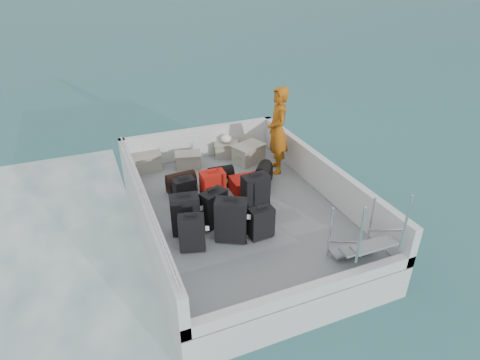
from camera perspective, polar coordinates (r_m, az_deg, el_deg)
The scene contains 23 objects.
ground at distance 7.83m, azimuth 0.00°, elevation -7.78°, with size 160.00×160.00×0.00m, color #185757.
ferry_hull at distance 7.65m, azimuth 0.00°, elevation -5.98°, with size 3.60×5.00×0.60m, color silver.
deck at distance 7.48m, azimuth 0.00°, elevation -4.03°, with size 3.30×4.70×0.02m, color slate.
deck_fittings at distance 7.15m, azimuth 3.55°, elevation -2.18°, with size 3.60×5.00×0.90m.
suitcase_0 at distance 6.34m, azimuth -6.86°, elevation -7.54°, with size 0.41×0.23×0.63m, color black.
suitcase_1 at distance 6.72m, azimuth -7.80°, elevation -4.90°, with size 0.47×0.27×0.71m, color black.
suitcase_2 at distance 7.46m, azimuth -7.86°, elevation -1.79°, with size 0.39×0.23×0.56m, color black.
suitcase_3 at distance 6.47m, azimuth -1.31°, elevation -5.81°, with size 0.50×0.29×0.75m, color black.
suitcase_4 at distance 6.87m, azimuth -3.74°, elevation -4.07°, with size 0.45×0.26×0.66m, color black.
suitcase_5 at distance 7.52m, azimuth -3.88°, elevation -1.00°, with size 0.45×0.27×0.63m, color #B4120D.
suitcase_6 at distance 6.59m, azimuth 3.02°, elevation -6.14°, with size 0.40×0.24×0.56m, color black.
suitcase_7 at distance 7.31m, azimuth 2.20°, elevation -1.70°, with size 0.48×0.28×0.67m, color black.
suitcase_8 at distance 7.96m, azimuth 1.33°, elevation -0.56°, with size 0.47×0.72×0.28m, color #B4120D.
duffel_0 at distance 7.99m, azimuth -8.35°, elevation -0.61°, with size 0.56×0.30×0.32m, color black, non-canonical shape.
duffel_1 at distance 8.14m, azimuth -2.70°, elevation 0.27°, with size 0.49×0.30×0.32m, color black, non-canonical shape.
duffel_2 at distance 8.26m, azimuth 3.36°, elevation 0.72°, with size 0.45×0.30×0.32m, color black, non-canonical shape.
crate_0 at distance 8.96m, azimuth -13.17°, elevation 2.44°, with size 0.58×0.40×0.35m, color gray.
crate_1 at distance 8.92m, azimuth -7.41°, elevation 2.71°, with size 0.51×0.35×0.31m, color gray.
crate_2 at distance 9.38m, azimuth -1.97°, elevation 4.34°, with size 0.52×0.36×0.31m, color gray.
crate_3 at distance 9.07m, azimuth 1.23°, elevation 3.72°, with size 0.64×0.44×0.39m, color gray.
yellow_bag at distance 9.60m, azimuth 1.42°, elevation 4.66°, with size 0.28×0.26×0.22m, color gold.
white_bag at distance 9.28m, azimuth -1.99°, elevation 5.72°, with size 0.24×0.24×0.18m, color white.
passenger at distance 8.43m, azimuth 5.37°, elevation 6.99°, with size 0.68×0.44×1.85m, color orange.
Camera 1 is at (-2.39, -5.80, 4.69)m, focal length 30.00 mm.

